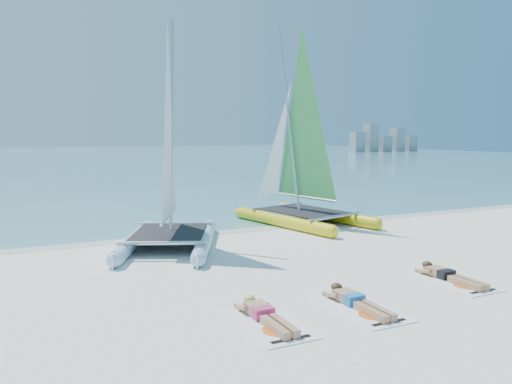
% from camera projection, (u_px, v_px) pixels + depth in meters
% --- Properties ---
extents(ground, '(140.00, 140.00, 0.00)m').
position_uv_depth(ground, '(299.00, 272.00, 11.69)').
color(ground, white).
rests_on(ground, ground).
extents(sea, '(140.00, 115.00, 0.01)m').
position_uv_depth(sea, '(66.00, 157.00, 68.21)').
color(sea, '#70B0BB').
rests_on(sea, ground).
extents(wet_sand_strip, '(140.00, 1.40, 0.01)m').
position_uv_depth(wet_sand_strip, '(216.00, 231.00, 16.62)').
color(wet_sand_strip, beige).
rests_on(wet_sand_strip, ground).
extents(distant_skyline, '(14.00, 2.00, 5.00)m').
position_uv_depth(distant_skyline, '(383.00, 141.00, 89.97)').
color(distant_skyline, '#9CA5AC').
rests_on(distant_skyline, ground).
extents(catamaran_blue, '(4.22, 5.56, 6.85)m').
position_uv_depth(catamaran_blue, '(169.00, 175.00, 14.12)').
color(catamaran_blue, '#BCE2F7').
rests_on(catamaran_blue, ground).
extents(catamaran_yellow, '(3.68, 5.90, 7.32)m').
position_uv_depth(catamaran_yellow, '(294.00, 159.00, 18.10)').
color(catamaran_yellow, '#FCFB1A').
rests_on(catamaran_yellow, ground).
extents(towel_a, '(1.00, 1.85, 0.02)m').
position_uv_depth(towel_a, '(269.00, 323.00, 8.48)').
color(towel_a, white).
rests_on(towel_a, ground).
extents(sunbather_a, '(0.37, 1.73, 0.26)m').
position_uv_depth(sunbather_a, '(264.00, 314.00, 8.64)').
color(sunbather_a, tan).
rests_on(sunbather_a, towel_a).
extents(towel_b, '(1.00, 1.85, 0.02)m').
position_uv_depth(towel_b, '(362.00, 309.00, 9.17)').
color(towel_b, white).
rests_on(towel_b, ground).
extents(sunbather_b, '(0.37, 1.73, 0.26)m').
position_uv_depth(sunbather_b, '(355.00, 300.00, 9.33)').
color(sunbather_b, tan).
rests_on(sunbather_b, towel_b).
extents(towel_c, '(1.00, 1.85, 0.02)m').
position_uv_depth(towel_c, '(454.00, 282.00, 10.86)').
color(towel_c, white).
rests_on(towel_c, ground).
extents(sunbather_c, '(0.37, 1.73, 0.26)m').
position_uv_depth(sunbather_c, '(448.00, 275.00, 11.01)').
color(sunbather_c, tan).
rests_on(sunbather_c, towel_c).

